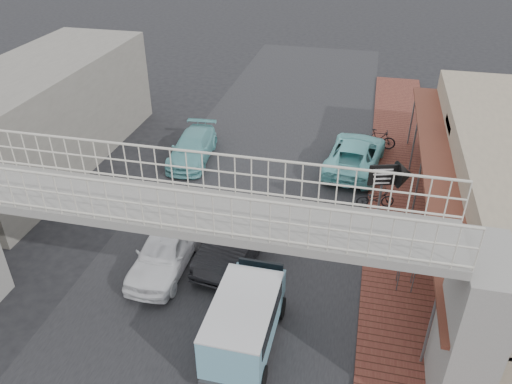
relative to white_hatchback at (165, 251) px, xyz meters
The scene contains 14 objects.
ground 2.33m from the white_hatchback, 14.29° to the left, with size 120.00×120.00×0.00m, color black.
road_strip 2.33m from the white_hatchback, 14.29° to the left, with size 10.00×60.00×0.01m, color black.
sidewalk 9.36m from the white_hatchback, 22.31° to the left, with size 3.00×40.00×0.10m, color brown.
footbridge 4.73m from the white_hatchback, 58.28° to the right, with size 16.40×2.40×6.34m.
building_far_left 11.16m from the white_hatchback, 143.56° to the left, with size 5.00×14.00×5.00m, color gray.
white_hatchback is the anchor object (origin of this frame).
dark_sedan 2.78m from the white_hatchback, 30.31° to the left, with size 1.73×4.96×1.63m, color black.
angkot_curb 11.29m from the white_hatchback, 55.85° to the left, with size 2.48×5.38×1.50m, color #7ED9DA.
angkot_far 8.55m from the white_hatchback, 102.59° to the left, with size 1.88×4.62×1.34m, color #6CB9BC.
angkot_van 4.84m from the white_hatchback, 38.32° to the right, with size 1.89×4.04×1.97m.
motorcycle_near 9.40m from the white_hatchback, 37.70° to the left, with size 0.57×1.64×0.86m, color black.
motorcycle_far 13.79m from the white_hatchback, 57.38° to the left, with size 0.51×1.80×1.08m, color black.
street_clock 8.78m from the white_hatchback, ahead, with size 0.68×0.54×2.77m.
arrow_sign 9.53m from the white_hatchback, 28.16° to the left, with size 1.82×1.21×3.02m.
Camera 1 is at (4.37, -13.83, 12.19)m, focal length 35.00 mm.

